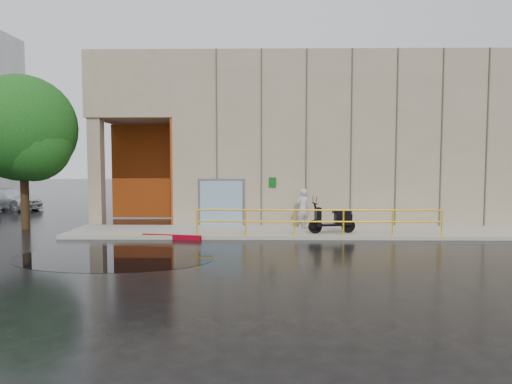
# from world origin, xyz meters

# --- Properties ---
(ground) EXTENTS (120.00, 120.00, 0.00)m
(ground) POSITION_xyz_m (0.00, 0.00, 0.00)
(ground) COLOR black
(ground) RESTS_ON ground
(sidewalk) EXTENTS (20.00, 3.00, 0.15)m
(sidewalk) POSITION_xyz_m (4.00, 4.50, 0.07)
(sidewalk) COLOR #9A978C
(sidewalk) RESTS_ON ground
(building) EXTENTS (20.00, 10.17, 8.00)m
(building) POSITION_xyz_m (5.10, 10.98, 4.21)
(building) COLOR gray
(building) RESTS_ON ground
(guardrail) EXTENTS (9.56, 0.06, 1.03)m
(guardrail) POSITION_xyz_m (4.25, 3.15, 0.68)
(guardrail) COLOR #F2AF0C
(guardrail) RESTS_ON sidewalk
(person) EXTENTS (0.74, 0.66, 1.71)m
(person) POSITION_xyz_m (3.79, 5.15, 1.00)
(person) COLOR #BBBBC1
(person) RESTS_ON sidewalk
(scooter) EXTENTS (1.97, 0.92, 1.49)m
(scooter) POSITION_xyz_m (4.88, 3.80, 1.01)
(scooter) COLOR black
(scooter) RESTS_ON sidewalk
(red_curb) EXTENTS (2.39, 0.62, 0.18)m
(red_curb) POSITION_xyz_m (-1.50, 3.10, 0.09)
(red_curb) COLOR maroon
(red_curb) RESTS_ON ground
(puddle) EXTENTS (6.70, 4.39, 0.01)m
(puddle) POSITION_xyz_m (-2.68, -0.31, 0.00)
(puddle) COLOR black
(puddle) RESTS_ON ground
(car_c) EXTENTS (4.90, 3.03, 1.32)m
(car_c) POSITION_xyz_m (-13.86, 13.55, 0.66)
(car_c) COLOR silver
(car_c) RESTS_ON ground
(tree_near) EXTENTS (4.70, 4.70, 6.85)m
(tree_near) POSITION_xyz_m (-8.46, 5.65, 4.31)
(tree_near) COLOR black
(tree_near) RESTS_ON ground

